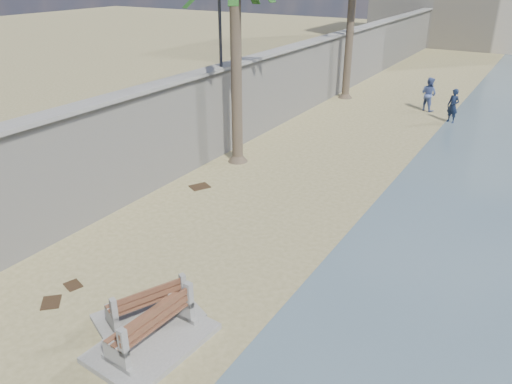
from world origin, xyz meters
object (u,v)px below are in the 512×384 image
at_px(bench_near, 147,304).
at_px(bench_far, 151,328).
at_px(person_b, 429,92).
at_px(person_a, 453,103).

xyz_separation_m(bench_near, bench_far, (0.66, -0.60, 0.05)).
bearing_deg(bench_near, person_b, 87.28).
relative_size(person_a, person_b, 0.97).
xyz_separation_m(person_a, person_b, (-1.60, 1.69, 0.03)).
height_order(bench_near, bench_far, bench_far).
distance_m(person_a, person_b, 2.33).
bearing_deg(person_b, bench_far, 112.55).
distance_m(bench_near, person_b, 21.23).
bearing_deg(bench_near, person_a, 82.38).
bearing_deg(person_b, person_a, 156.90).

